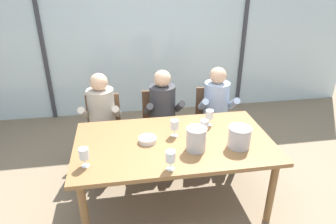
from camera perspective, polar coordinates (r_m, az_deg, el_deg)
ground at (r=4.20m, az=-1.46°, el=-7.19°), size 14.00×14.00×0.00m
window_glass_panel at (r=4.95m, az=-3.86°, el=14.22°), size 7.13×0.03×2.60m
window_mullion_left at (r=5.03m, az=-22.77°, el=12.54°), size 0.06×0.06×2.60m
window_mullion_right at (r=5.32m, az=14.18°, el=14.35°), size 0.06×0.06×2.60m
hillside_vineyard at (r=8.08m, az=-6.04°, el=14.30°), size 13.13×2.40×1.41m
dining_table at (r=3.01m, az=1.09°, el=-6.69°), size 1.93×1.08×0.74m
chair_near_curtain at (r=3.88m, az=-12.10°, el=-2.23°), size 0.47×0.47×0.86m
chair_left_of_center at (r=3.89m, az=-1.77°, el=-1.52°), size 0.49×0.49×0.86m
chair_center at (r=4.05m, az=8.38°, el=-0.65°), size 0.47×0.47×0.86m
person_beige_jumper at (r=3.69m, az=-12.48°, el=-0.80°), size 0.48×0.63×1.18m
person_charcoal_jacket at (r=3.71m, az=-0.83°, el=0.03°), size 0.47×0.62×1.18m
person_pale_blue_shirt at (r=3.86m, az=9.26°, el=0.74°), size 0.49×0.63×1.18m
ice_bucket_primary at (r=2.79m, az=5.34°, el=-5.04°), size 0.19×0.19×0.23m
ice_bucket_secondary at (r=2.90m, az=13.33°, el=-4.58°), size 0.22×0.22×0.21m
tasting_bowl at (r=2.95m, az=-3.88°, el=-5.24°), size 0.17×0.17×0.05m
wine_glass_by_left_taster at (r=3.02m, az=6.84°, el=-2.53°), size 0.08×0.08×0.17m
wine_glass_near_bucket at (r=3.00m, az=1.25°, el=-2.53°), size 0.08×0.08×0.17m
wine_glass_center_pour at (r=2.65m, az=-15.60°, el=-7.72°), size 0.08×0.08×0.17m
wine_glass_by_right_taster at (r=2.52m, az=0.47°, el=-8.54°), size 0.08×0.08×0.17m
wine_glass_spare_empty at (r=3.23m, az=7.85°, el=-0.52°), size 0.08×0.08×0.17m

